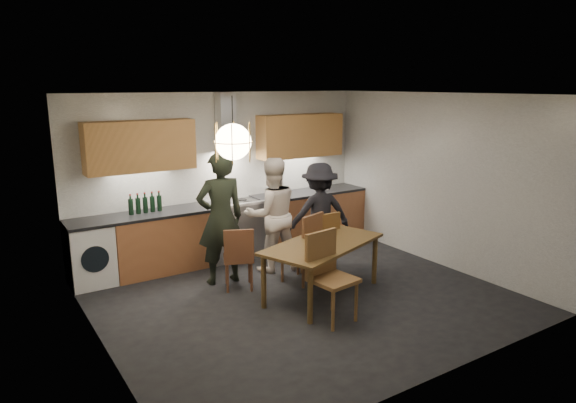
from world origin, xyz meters
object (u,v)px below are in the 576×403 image
chair_front (328,270)px  person_mid (272,215)px  chair_back_left (239,255)px  dining_table (323,249)px  person_right (319,214)px  stock_pot (324,186)px  person_left (221,218)px  mixing_bowl (281,193)px  wine_bottles (145,203)px

chair_front → person_mid: bearing=72.6°
chair_back_left → dining_table: bearing=162.2°
dining_table → person_right: person_right is taller
chair_front → stock_pot: (1.86, 2.57, 0.37)m
person_left → stock_pot: 2.56m
dining_table → person_mid: 1.20m
stock_pot → person_right: bearing=-129.9°
person_mid → stock_pot: size_ratio=9.01×
dining_table → person_right: (0.71, 1.05, 0.15)m
mixing_bowl → chair_back_left: bearing=-138.8°
mixing_bowl → wine_bottles: size_ratio=0.71×
stock_pot → person_mid: bearing=-152.4°
person_left → person_right: size_ratio=1.18×
chair_front → mixing_bowl: 2.80m
dining_table → mixing_bowl: bearing=53.3°
dining_table → mixing_bowl: mixing_bowl is taller
person_mid → person_right: 0.78m
dining_table → chair_front: bearing=-141.6°
person_mid → mixing_bowl: (0.68, 0.85, 0.10)m
chair_back_left → stock_pot: 2.70m
chair_back_left → wine_bottles: wine_bottles is taller
mixing_bowl → stock_pot: (0.88, -0.03, 0.02)m
chair_front → person_left: 1.82m
chair_back_left → person_right: bearing=-145.1°
mixing_bowl → wine_bottles: 2.27m
person_left → wine_bottles: 1.22m
person_left → mixing_bowl: (1.53, 0.89, 0.02)m
dining_table → stock_pot: 2.52m
person_left → person_right: person_left is taller
person_left → wine_bottles: size_ratio=3.79×
chair_front → dining_table: bearing=50.3°
chair_back_left → stock_pot: bearing=-128.2°
person_right → mixing_bowl: 0.99m
person_mid → wine_bottles: bearing=-18.9°
chair_back_left → person_left: 0.58m
person_right → wine_bottles: person_right is taller
mixing_bowl → stock_pot: bearing=-1.8°
person_right → mixing_bowl: (-0.09, 0.97, 0.16)m
person_mid → dining_table: bearing=104.1°
stock_pot → wine_bottles: (-3.14, 0.10, 0.08)m
dining_table → wine_bottles: bearing=108.4°
chair_front → person_mid: size_ratio=0.62×
chair_back_left → chair_front: chair_front is taller
chair_front → person_left: bearing=100.0°
dining_table → wine_bottles: size_ratio=3.88×
person_right → person_mid: bearing=4.8°
dining_table → stock_pot: (1.50, 2.00, 0.33)m
chair_front → wine_bottles: (-1.28, 2.67, 0.45)m
dining_table → chair_front: (-0.36, -0.58, -0.04)m
chair_front → mixing_bowl: bearing=61.6°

